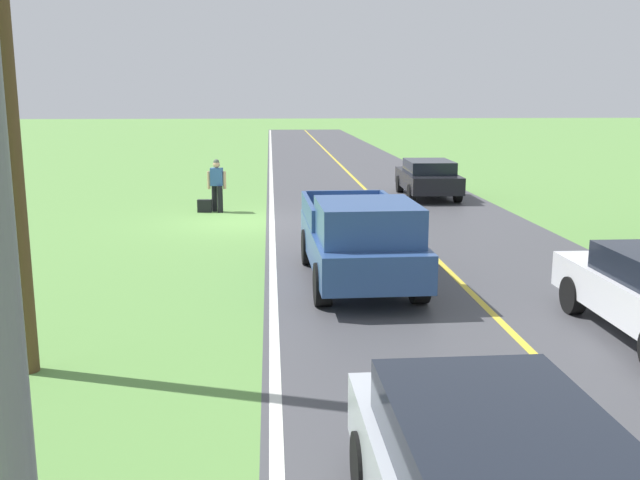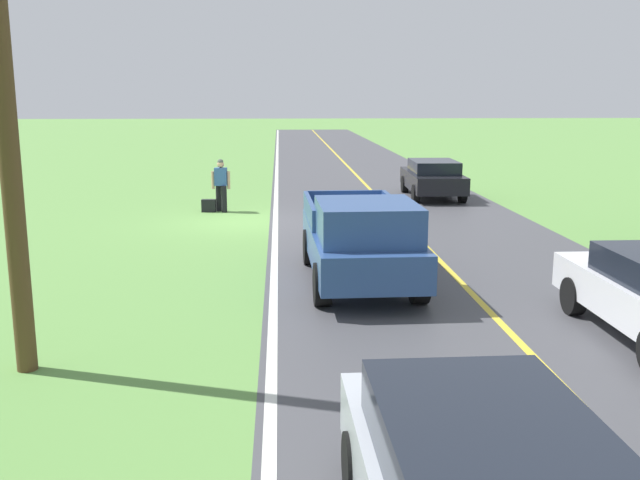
{
  "view_description": "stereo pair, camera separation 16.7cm",
  "coord_description": "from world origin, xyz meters",
  "px_view_note": "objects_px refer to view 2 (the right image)",
  "views": [
    {
      "loc": [
        -0.88,
        21.55,
        3.79
      ],
      "look_at": [
        -1.79,
        8.42,
        1.11
      ],
      "focal_mm": 40.01,
      "sensor_mm": 36.0,
      "label": 1
    },
    {
      "loc": [
        -1.04,
        21.56,
        3.79
      ],
      "look_at": [
        -1.79,
        8.42,
        1.11
      ],
      "focal_mm": 40.01,
      "sensor_mm": 36.0,
      "label": 2
    }
  ],
  "objects_px": {
    "utility_pole_roadside": "(5,105)",
    "sedan_near_oncoming": "(433,177)",
    "pickup_truck_passing": "(361,238)",
    "hitchhiker_walking": "(221,182)",
    "suitcase_carried": "(209,206)"
  },
  "relations": [
    {
      "from": "sedan_near_oncoming",
      "to": "suitcase_carried",
      "type": "bearing_deg",
      "value": 20.32
    },
    {
      "from": "hitchhiker_walking",
      "to": "utility_pole_roadside",
      "type": "bearing_deg",
      "value": 83.24
    },
    {
      "from": "hitchhiker_walking",
      "to": "utility_pole_roadside",
      "type": "xyz_separation_m",
      "value": [
        1.64,
        13.86,
        2.69
      ]
    },
    {
      "from": "suitcase_carried",
      "to": "pickup_truck_passing",
      "type": "xyz_separation_m",
      "value": [
        -3.98,
        9.48,
        0.76
      ]
    },
    {
      "from": "hitchhiker_walking",
      "to": "pickup_truck_passing",
      "type": "bearing_deg",
      "value": 110.46
    },
    {
      "from": "utility_pole_roadside",
      "to": "suitcase_carried",
      "type": "bearing_deg",
      "value": -95.05
    },
    {
      "from": "suitcase_carried",
      "to": "sedan_near_oncoming",
      "type": "distance_m",
      "value": 8.69
    },
    {
      "from": "pickup_truck_passing",
      "to": "sedan_near_oncoming",
      "type": "height_order",
      "value": "pickup_truck_passing"
    },
    {
      "from": "pickup_truck_passing",
      "to": "hitchhiker_walking",
      "type": "bearing_deg",
      "value": -69.54
    },
    {
      "from": "utility_pole_roadside",
      "to": "sedan_near_oncoming",
      "type": "bearing_deg",
      "value": -119.07
    },
    {
      "from": "sedan_near_oncoming",
      "to": "utility_pole_roadside",
      "type": "relative_size",
      "value": 0.61
    },
    {
      "from": "pickup_truck_passing",
      "to": "suitcase_carried",
      "type": "bearing_deg",
      "value": -67.22
    },
    {
      "from": "pickup_truck_passing",
      "to": "utility_pole_roadside",
      "type": "relative_size",
      "value": 0.74
    },
    {
      "from": "sedan_near_oncoming",
      "to": "utility_pole_roadside",
      "type": "xyz_separation_m",
      "value": [
        9.35,
        16.82,
        2.91
      ]
    },
    {
      "from": "pickup_truck_passing",
      "to": "sedan_near_oncoming",
      "type": "distance_m",
      "value": 13.16
    }
  ]
}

